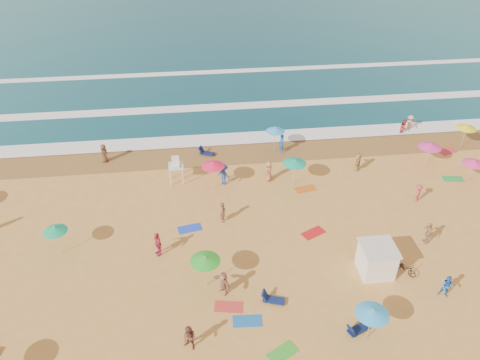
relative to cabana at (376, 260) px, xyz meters
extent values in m
plane|color=gold|center=(-5.74, 3.26, -1.00)|extent=(220.00, 220.00, 0.00)
plane|color=olive|center=(-5.74, 15.76, -0.99)|extent=(220.00, 220.00, 0.00)
cube|color=white|center=(-5.74, 18.26, -0.90)|extent=(200.00, 2.20, 0.05)
cube|color=white|center=(-5.74, 25.26, -0.90)|extent=(200.00, 1.60, 0.05)
cube|color=white|center=(-5.74, 35.26, -0.90)|extent=(200.00, 1.20, 0.05)
cube|color=white|center=(0.00, 0.00, 0.00)|extent=(2.00, 2.00, 2.00)
cube|color=silver|center=(0.00, 0.00, 1.06)|extent=(2.20, 2.20, 0.12)
imported|color=black|center=(1.90, -0.30, -0.58)|extent=(1.39, 1.63, 0.84)
cone|color=#35A2F2|center=(-3.76, 15.76, 1.21)|extent=(1.70, 1.70, 0.35)
cone|color=#14A56E|center=(-20.54, 4.16, 1.13)|extent=(1.57, 1.57, 0.35)
cone|color=#FF1A4C|center=(-9.69, 10.55, 1.28)|extent=(1.83, 1.83, 0.35)
cone|color=#F0357D|center=(11.28, 8.96, 0.96)|extent=(1.76, 1.76, 0.35)
cone|color=green|center=(-10.90, 0.09, 1.28)|extent=(1.87, 1.87, 0.35)
cone|color=#E33290|center=(9.01, 11.94, 0.92)|extent=(1.97, 1.97, 0.35)
cone|color=#14A47D|center=(-3.22, 10.21, 1.28)|extent=(1.91, 1.91, 0.35)
cone|color=yellow|center=(13.42, 14.18, 1.26)|extent=(1.78, 1.78, 0.35)
cone|color=#32A1E2|center=(-2.22, -4.89, 1.22)|extent=(1.83, 1.83, 0.35)
cube|color=#101F52|center=(-6.94, -1.74, -0.83)|extent=(1.41, 0.96, 0.34)
cube|color=#0E1A46|center=(-2.54, -4.40, -0.83)|extent=(1.42, 1.02, 0.34)
cube|color=#0F174E|center=(-9.93, 15.76, -0.83)|extent=(1.42, 1.03, 0.34)
cube|color=blue|center=(-11.81, 5.67, -0.98)|extent=(1.83, 1.17, 0.03)
cube|color=green|center=(-7.09, -5.30, -0.98)|extent=(1.90, 1.58, 0.03)
cube|color=orange|center=(-2.34, 9.50, -0.98)|extent=(1.85, 1.20, 0.03)
cube|color=red|center=(-9.70, -1.81, -0.98)|extent=(1.83, 1.15, 0.03)
cube|color=red|center=(-3.01, 4.15, -0.98)|extent=(1.91, 1.52, 0.03)
cube|color=#1C62B4|center=(-8.72, -2.97, -0.98)|extent=(1.75, 0.96, 0.03)
cube|color=green|center=(10.31, 9.45, -0.98)|extent=(1.80, 1.09, 0.03)
cube|color=red|center=(12.03, 13.74, -0.98)|extent=(1.89, 1.39, 0.03)
imported|color=#BA2E32|center=(9.25, 17.50, -0.38)|extent=(1.02, 1.07, 1.75)
imported|color=tan|center=(2.75, 11.80, -0.19)|extent=(1.04, 1.57, 1.62)
imported|color=tan|center=(10.19, 18.25, -0.36)|extent=(1.27, 1.28, 1.78)
imported|color=#B4775E|center=(-9.89, -0.64, -0.17)|extent=(1.25, 1.57, 1.67)
imported|color=#2652B3|center=(-3.20, 15.43, -0.10)|extent=(0.59, 0.75, 1.79)
imported|color=blue|center=(3.56, -2.50, -0.20)|extent=(0.98, 0.92, 1.61)
imported|color=#BC2F4D|center=(-13.95, 3.28, -0.08)|extent=(0.87, 1.17, 1.85)
imported|color=brown|center=(-9.31, 6.28, -0.16)|extent=(0.46, 0.65, 1.68)
imported|color=#DB3649|center=(5.93, 6.96, -0.25)|extent=(1.08, 1.09, 1.51)
imported|color=brown|center=(-12.05, -4.38, -0.17)|extent=(1.03, 0.98, 1.67)
imported|color=#2249A1|center=(-8.81, 11.02, -0.07)|extent=(1.35, 1.31, 1.86)
imported|color=tan|center=(4.59, 2.31, -0.16)|extent=(0.43, 0.99, 1.68)
imported|color=#B67454|center=(-5.09, 11.12, -0.10)|extent=(1.01, 1.05, 1.81)
imported|color=brown|center=(-18.96, 15.69, -0.14)|extent=(0.81, 0.98, 1.71)
camera|label=1|loc=(-11.20, -20.47, 21.22)|focal=35.00mm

